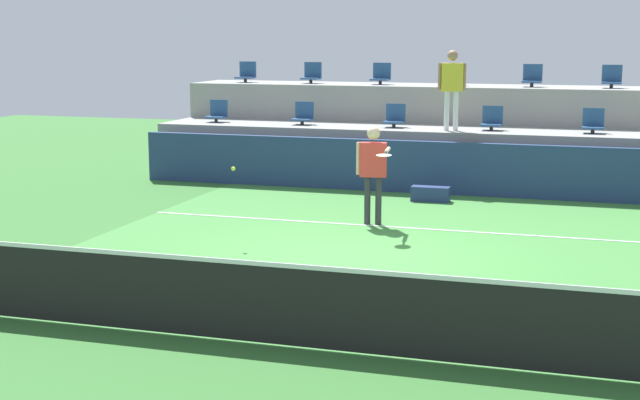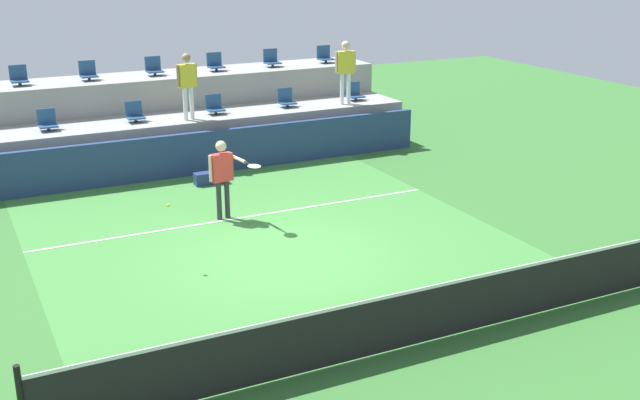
# 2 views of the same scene
# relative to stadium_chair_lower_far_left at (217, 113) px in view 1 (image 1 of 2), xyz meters

# --- Properties ---
(ground_plane) EXTENTS (40.00, 40.00, 0.00)m
(ground_plane) POSITION_rel_stadium_chair_lower_far_left_xyz_m (5.35, -7.23, -1.46)
(ground_plane) COLOR #336B2D
(court_inner_paint) EXTENTS (9.00, 10.00, 0.01)m
(court_inner_paint) POSITION_rel_stadium_chair_lower_far_left_xyz_m (5.35, -6.23, -1.46)
(court_inner_paint) COLOR #3D7F38
(court_inner_paint) RESTS_ON ground_plane
(court_service_line) EXTENTS (9.00, 0.06, 0.00)m
(court_service_line) POSITION_rel_stadium_chair_lower_far_left_xyz_m (5.35, -4.83, -1.46)
(court_service_line) COLOR white
(court_service_line) RESTS_ON ground_plane
(tennis_net) EXTENTS (10.48, 0.08, 1.07)m
(tennis_net) POSITION_rel_stadium_chair_lower_far_left_xyz_m (5.35, -11.23, -0.97)
(tennis_net) COLOR black
(tennis_net) RESTS_ON ground_plane
(sponsor_backboard) EXTENTS (13.00, 0.16, 1.10)m
(sponsor_backboard) POSITION_rel_stadium_chair_lower_far_left_xyz_m (5.35, -1.23, -0.91)
(sponsor_backboard) COLOR navy
(sponsor_backboard) RESTS_ON ground_plane
(seating_tier_lower) EXTENTS (13.00, 1.80, 1.25)m
(seating_tier_lower) POSITION_rel_stadium_chair_lower_far_left_xyz_m (5.35, 0.07, -0.84)
(seating_tier_lower) COLOR gray
(seating_tier_lower) RESTS_ON ground_plane
(seating_tier_upper) EXTENTS (13.00, 1.80, 2.10)m
(seating_tier_upper) POSITION_rel_stadium_chair_lower_far_left_xyz_m (5.35, 1.87, -0.41)
(seating_tier_upper) COLOR gray
(seating_tier_upper) RESTS_ON ground_plane
(stadium_chair_lower_far_left) EXTENTS (0.44, 0.40, 0.52)m
(stadium_chair_lower_far_left) POSITION_rel_stadium_chair_lower_far_left_xyz_m (0.00, 0.00, 0.00)
(stadium_chair_lower_far_left) COLOR #2D2D33
(stadium_chair_lower_far_left) RESTS_ON seating_tier_lower
(stadium_chair_lower_left) EXTENTS (0.44, 0.40, 0.52)m
(stadium_chair_lower_left) POSITION_rel_stadium_chair_lower_far_left_xyz_m (2.14, 0.00, 0.00)
(stadium_chair_lower_left) COLOR #2D2D33
(stadium_chair_lower_left) RESTS_ON seating_tier_lower
(stadium_chair_lower_mid_left) EXTENTS (0.44, 0.40, 0.52)m
(stadium_chair_lower_mid_left) POSITION_rel_stadium_chair_lower_far_left_xyz_m (4.29, 0.00, 0.00)
(stadium_chair_lower_mid_left) COLOR #2D2D33
(stadium_chair_lower_mid_left) RESTS_ON seating_tier_lower
(stadium_chair_lower_mid_right) EXTENTS (0.44, 0.40, 0.52)m
(stadium_chair_lower_mid_right) POSITION_rel_stadium_chair_lower_far_left_xyz_m (6.45, 0.00, 0.00)
(stadium_chair_lower_mid_right) COLOR #2D2D33
(stadium_chair_lower_mid_right) RESTS_ON seating_tier_lower
(stadium_chair_lower_right) EXTENTS (0.44, 0.40, 0.52)m
(stadium_chair_lower_right) POSITION_rel_stadium_chair_lower_far_left_xyz_m (8.55, 0.00, 0.00)
(stadium_chair_lower_right) COLOR #2D2D33
(stadium_chair_lower_right) RESTS_ON seating_tier_lower
(stadium_chair_upper_far_left) EXTENTS (0.44, 0.40, 0.52)m
(stadium_chair_upper_far_left) POSITION_rel_stadium_chair_lower_far_left_xyz_m (0.04, 1.80, 0.85)
(stadium_chair_upper_far_left) COLOR #2D2D33
(stadium_chair_upper_far_left) RESTS_ON seating_tier_upper
(stadium_chair_upper_left) EXTENTS (0.44, 0.40, 0.52)m
(stadium_chair_upper_left) POSITION_rel_stadium_chair_lower_far_left_xyz_m (1.78, 1.80, 0.85)
(stadium_chair_upper_left) COLOR #2D2D33
(stadium_chair_upper_left) RESTS_ON seating_tier_upper
(stadium_chair_upper_mid_left) EXTENTS (0.44, 0.40, 0.52)m
(stadium_chair_upper_mid_left) POSITION_rel_stadium_chair_lower_far_left_xyz_m (3.54, 1.80, 0.85)
(stadium_chair_upper_mid_left) COLOR #2D2D33
(stadium_chair_upper_mid_left) RESTS_ON seating_tier_upper
(stadium_chair_upper_center) EXTENTS (0.44, 0.40, 0.52)m
(stadium_chair_upper_center) POSITION_rel_stadium_chair_lower_far_left_xyz_m (5.33, 1.80, 0.85)
(stadium_chair_upper_center) COLOR #2D2D33
(stadium_chair_upper_center) RESTS_ON seating_tier_upper
(stadium_chair_upper_mid_right) EXTENTS (0.44, 0.40, 0.52)m
(stadium_chair_upper_mid_right) POSITION_rel_stadium_chair_lower_far_left_xyz_m (7.13, 1.80, 0.85)
(stadium_chair_upper_mid_right) COLOR #2D2D33
(stadium_chair_upper_mid_right) RESTS_ON seating_tier_upper
(stadium_chair_upper_right) EXTENTS (0.44, 0.40, 0.52)m
(stadium_chair_upper_right) POSITION_rel_stadium_chair_lower_far_left_xyz_m (8.88, 1.80, 0.85)
(stadium_chair_upper_right) COLOR #2D2D33
(stadium_chair_upper_right) RESTS_ON seating_tier_upper
(tennis_player) EXTENTS (0.84, 1.18, 1.72)m
(tennis_player) POSITION_rel_stadium_chair_lower_far_left_xyz_m (4.98, -4.74, -0.41)
(tennis_player) COLOR #2D2D33
(tennis_player) RESTS_ON ground_plane
(spectator_in_grey) EXTENTS (0.60, 0.29, 1.72)m
(spectator_in_grey) POSITION_rel_stadium_chair_lower_far_left_xyz_m (5.62, -0.38, 0.82)
(spectator_in_grey) COLOR white
(spectator_in_grey) RESTS_ON seating_tier_lower
(tennis_ball) EXTENTS (0.07, 0.07, 0.07)m
(tennis_ball) POSITION_rel_stadium_chair_lower_far_left_xyz_m (3.22, -6.80, -0.26)
(tennis_ball) COLOR #CCE033
(equipment_bag) EXTENTS (0.76, 0.28, 0.30)m
(equipment_bag) POSITION_rel_stadium_chair_lower_far_left_xyz_m (5.52, -2.15, -1.31)
(equipment_bag) COLOR navy
(equipment_bag) RESTS_ON ground_plane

